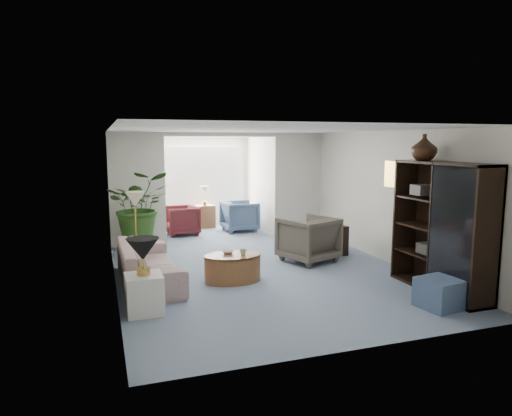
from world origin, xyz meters
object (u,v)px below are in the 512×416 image
object	(u,v)px
sunroom_chair_blue	(240,216)
coffee_table	(233,268)
cabinet_urn	(424,147)
sofa	(149,263)
framed_picture	(396,174)
plant_pot	(141,247)
table_lamp	(143,249)
sunroom_table	(205,216)
wingback_chair	(308,239)
sunroom_chair_maroon	(182,220)
end_table	(144,294)
side_table_dark	(333,240)
entertainment_cabinet	(442,228)
coffee_bowl	(228,252)
ottoman	(440,293)
coffee_cup	(243,252)
floor_lamp	(135,199)

from	to	relation	value
sunroom_chair_blue	coffee_table	bearing A→B (deg)	159.07
cabinet_urn	sofa	bearing A→B (deg)	161.77
framed_picture	plant_pot	bearing A→B (deg)	151.91
sunroom_chair_blue	table_lamp	bearing A→B (deg)	147.89
cabinet_urn	sunroom_table	bearing A→B (deg)	111.17
wingback_chair	sunroom_chair_maroon	bearing A→B (deg)	-80.81
end_table	sunroom_table	bearing A→B (deg)	69.91
side_table_dark	entertainment_cabinet	world-z (taller)	entertainment_cabinet
coffee_bowl	plant_pot	distance (m)	2.58
side_table_dark	cabinet_urn	xyz separation A→B (m)	(0.45, -2.09, 1.90)
framed_picture	table_lamp	distance (m)	4.81
coffee_bowl	sunroom_chair_blue	world-z (taller)	sunroom_chair_blue
sofa	sunroom_chair_blue	size ratio (longest dim) A/B	2.62
sunroom_chair_maroon	plant_pot	bearing A→B (deg)	-35.74
sofa	end_table	size ratio (longest dim) A/B	4.19
table_lamp	coffee_bowl	xyz separation A→B (m)	(1.47, 1.09, -0.41)
sunroom_chair_maroon	ottoman	bearing A→B (deg)	19.62
end_table	coffee_table	distance (m)	1.82
cabinet_urn	table_lamp	bearing A→B (deg)	179.56
end_table	coffee_bowl	world-z (taller)	end_table
coffee_bowl	sunroom_chair_maroon	bearing A→B (deg)	91.30
coffee_bowl	side_table_dark	xyz separation A→B (m)	(2.48, 0.97, -0.17)
entertainment_cabinet	sunroom_table	xyz separation A→B (m)	(-2.27, 6.36, -0.70)
sunroom_chair_blue	plant_pot	bearing A→B (deg)	120.88
framed_picture	sunroom_chair_maroon	distance (m)	5.39
coffee_table	ottoman	distance (m)	3.19
table_lamp	coffee_table	size ratio (longest dim) A/B	0.46
end_table	coffee_cup	world-z (taller)	coffee_cup
sofa	wingback_chair	xyz separation A→B (m)	(3.05, 0.41, 0.11)
framed_picture	coffee_table	bearing A→B (deg)	-179.94
side_table_dark	sunroom_chair_blue	size ratio (longest dim) A/B	0.71
table_lamp	sunroom_table	world-z (taller)	table_lamp
coffee_table	wingback_chair	size ratio (longest dim) A/B	0.99
side_table_dark	plant_pot	distance (m)	3.93
floor_lamp	sunroom_chair_blue	bearing A→B (deg)	43.10
wingback_chair	side_table_dark	distance (m)	0.77
entertainment_cabinet	cabinet_urn	xyz separation A→B (m)	(0.00, 0.50, 1.21)
framed_picture	cabinet_urn	xyz separation A→B (m)	(-0.23, -1.03, 0.51)
floor_lamp	ottoman	distance (m)	5.35
framed_picture	sofa	size ratio (longest dim) A/B	0.22
coffee_cup	wingback_chair	bearing A→B (deg)	28.77
coffee_cup	sunroom_chair_blue	size ratio (longest dim) A/B	0.13
side_table_dark	wingback_chair	bearing A→B (deg)	-156.80
coffee_table	table_lamp	bearing A→B (deg)	-146.95
entertainment_cabinet	plant_pot	bearing A→B (deg)	137.06
end_table	wingback_chair	distance (m)	3.70
entertainment_cabinet	sunroom_chair_maroon	world-z (taller)	entertainment_cabinet
sofa	coffee_table	size ratio (longest dim) A/B	2.34
sofa	entertainment_cabinet	distance (m)	4.65
coffee_table	coffee_cup	world-z (taller)	coffee_cup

